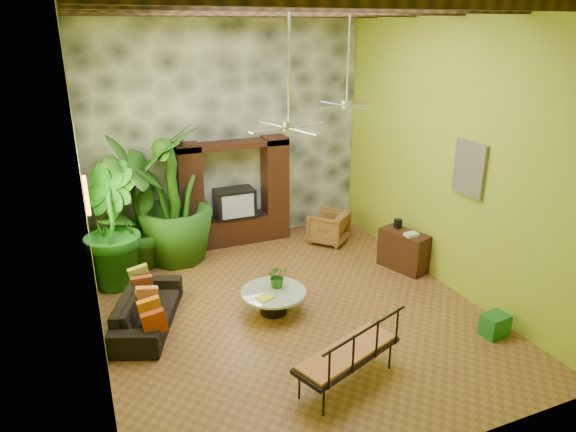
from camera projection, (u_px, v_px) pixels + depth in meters
name	position (u px, v px, depth m)	size (l,w,h in m)	color
ground	(291.00, 308.00, 8.74)	(7.00, 7.00, 0.00)	brown
back_wall	(227.00, 127.00, 10.90)	(6.00, 0.02, 5.00)	#AAAE27
left_wall	(82.00, 189.00, 6.78)	(0.02, 7.00, 5.00)	#AAAE27
right_wall	(449.00, 149.00, 8.96)	(0.02, 7.00, 5.00)	#AAAE27
stone_accent_wall	(227.00, 128.00, 10.84)	(5.98, 0.10, 4.98)	#3A3D42
ceiling_beams	(291.00, 6.00, 7.08)	(5.95, 5.36, 0.22)	#3C2413
entertainment_center	(234.00, 201.00, 11.12)	(2.40, 0.55, 2.30)	black
ceiling_fan_front	(289.00, 111.00, 7.14)	(1.28, 1.28, 1.86)	#BBBBC0
ceiling_fan_back	(347.00, 93.00, 9.17)	(1.28, 1.28, 1.86)	#BBBBC0
wall_art_mask	(86.00, 195.00, 7.80)	(0.06, 0.32, 0.55)	gold
wall_art_painting	(469.00, 169.00, 8.49)	(0.06, 0.70, 0.90)	#256388
sofa	(148.00, 309.00, 8.17)	(1.96, 0.77, 0.57)	black
wicker_armchair	(329.00, 227.00, 11.31)	(0.75, 0.78, 0.71)	olive
tall_plant_a	(135.00, 205.00, 9.73)	(1.40, 0.95, 2.65)	#255817
tall_plant_b	(109.00, 226.00, 9.23)	(1.26, 1.02, 2.29)	#1B6A1E
tall_plant_c	(173.00, 196.00, 10.10)	(1.55, 1.55, 2.76)	#225716
coffee_table	(273.00, 299.00, 8.54)	(1.08, 1.08, 0.40)	black
centerpiece_plant	(278.00, 276.00, 8.56)	(0.36, 0.31, 0.40)	#215516
yellow_tray	(265.00, 298.00, 8.24)	(0.25, 0.18, 0.03)	gold
iron_bench	(350.00, 352.00, 6.67)	(1.68, 1.11, 0.57)	black
side_console	(404.00, 251.00, 10.06)	(0.43, 0.97, 0.77)	#3C1F13
green_bin	(495.00, 325.00, 7.94)	(0.40, 0.30, 0.35)	#1F763B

